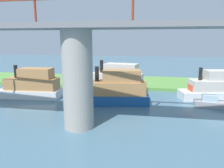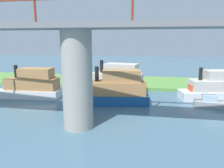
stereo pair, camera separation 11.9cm
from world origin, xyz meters
The scene contains 11 objects.
ground_plane centered at (0.00, 0.00, 0.00)m, with size 160.00×160.00×0.00m, color #476B7F.
grassy_bank centered at (0.00, -6.00, 0.25)m, with size 80.00×12.00×0.50m, color #5B9342.
bridge_pylon centered at (1.01, 16.94, 4.76)m, with size 2.91×2.91×9.52m, color #9E998E.
bridge_span centered at (1.01, 16.92, 10.02)m, with size 70.02×4.30×3.25m.
person_on_bank centered at (-0.59, -1.29, 1.20)m, with size 0.42×0.42×1.39m.
mooring_post centered at (6.90, -1.02, 1.05)m, with size 0.20×0.20×1.10m, color brown.
houseboat_blue centered at (-1.16, 8.31, 1.88)m, with size 10.29×4.70×5.07m.
skiff_small centered at (-0.34, 2.14, 1.95)m, with size 10.79×5.38×5.27m.
pontoon_yellow centered at (11.66, 7.31, 1.81)m, with size 9.69×3.66×4.87m.
motorboat_red centered at (-14.04, 7.79, 0.58)m, with size 5.06×2.24×1.64m.
motorboat_white centered at (-15.20, 3.61, 1.72)m, with size 9.51×4.65×4.66m.
Camera 1 is at (-5.59, 36.17, 8.53)m, focal length 34.25 mm.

